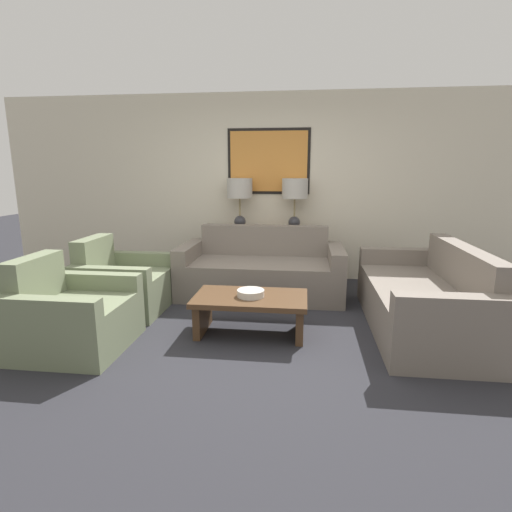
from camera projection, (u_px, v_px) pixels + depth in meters
ground_plane at (245, 340)px, 3.78m from camera, size 20.00×20.00×0.00m
back_wall at (269, 187)px, 5.83m from camera, size 8.00×0.12×2.65m
console_table at (267, 255)px, 5.77m from camera, size 1.24×0.38×0.75m
table_lamp_left at (240, 193)px, 5.63m from camera, size 0.36×0.36×0.72m
table_lamp_right at (295, 193)px, 5.54m from camera, size 0.36×0.36×0.72m
couch_by_back_wall at (261, 272)px, 5.12m from camera, size 2.05×0.95×0.86m
couch_by_side at (424, 301)px, 4.00m from camera, size 0.95×2.05×0.86m
coffee_table at (251, 306)px, 3.89m from camera, size 1.09×0.64×0.39m
decorative_bowl at (251, 293)px, 3.85m from camera, size 0.26×0.26×0.07m
armchair_near_back_wall at (123, 285)px, 4.57m from camera, size 0.90×0.92×0.84m
armchair_near_camera at (72, 317)px, 3.58m from camera, size 0.90×0.92×0.84m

